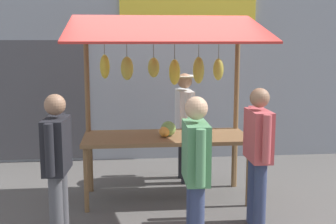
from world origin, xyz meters
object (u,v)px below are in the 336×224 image
object	(u,v)px
vendor_with_sunhat	(184,118)
shopper_with_shopping_bag	(258,148)
market_stall	(166,86)
shopper_in_grey_tee	(196,167)
shopper_with_ponytail	(57,159)

from	to	relation	value
vendor_with_sunhat	shopper_with_shopping_bag	bearing A→B (deg)	16.01
market_stall	shopper_in_grey_tee	size ratio (longest dim) A/B	1.54
shopper_with_shopping_bag	shopper_in_grey_tee	distance (m)	1.07
market_stall	shopper_with_ponytail	bearing A→B (deg)	45.99
vendor_with_sunhat	shopper_in_grey_tee	world-z (taller)	vendor_with_sunhat
market_stall	vendor_with_sunhat	xyz separation A→B (m)	(-0.35, -0.71, -0.56)
vendor_with_sunhat	shopper_in_grey_tee	bearing A→B (deg)	-7.73
vendor_with_sunhat	shopper_with_ponytail	size ratio (longest dim) A/B	1.03
shopper_in_grey_tee	shopper_with_ponytail	distance (m)	1.45
shopper_with_ponytail	shopper_with_shopping_bag	bearing A→B (deg)	-80.04
market_stall	shopper_with_shopping_bag	world-z (taller)	market_stall
market_stall	shopper_with_ponytail	distance (m)	1.90
shopper_in_grey_tee	market_stall	bearing A→B (deg)	5.09
vendor_with_sunhat	market_stall	bearing A→B (deg)	-28.80
market_stall	shopper_in_grey_tee	world-z (taller)	market_stall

